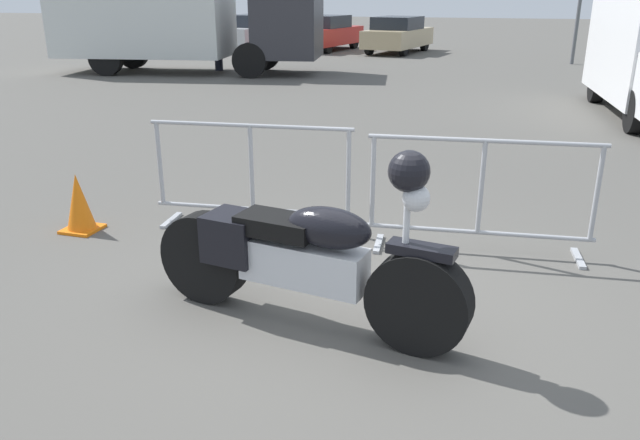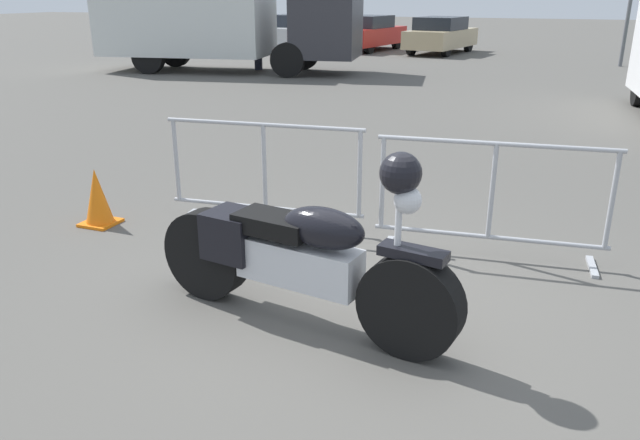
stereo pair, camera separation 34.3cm
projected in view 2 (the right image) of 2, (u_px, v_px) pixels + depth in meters
ground_plane at (354, 310)px, 4.71m from camera, size 120.00×120.00×0.00m
motorcycle at (299, 256)px, 4.37m from camera, size 2.40×0.57×1.36m
crowd_barrier_near at (265, 174)px, 6.22m from camera, size 2.03×0.63×1.07m
crowd_barrier_far at (491, 200)px, 5.46m from camera, size 2.03×0.63×1.07m
box_truck at (214, 15)px, 18.45m from camera, size 7.97×3.55×2.98m
parked_car_silver at (297, 32)px, 26.39m from camera, size 2.32×4.35×1.40m
parked_car_red at (368, 33)px, 25.60m from camera, size 2.29×4.31×1.39m
parked_car_tan at (441, 35)px, 24.36m from camera, size 2.28×4.28×1.38m
pedestrian at (258, 39)px, 19.11m from camera, size 0.48×0.48×1.69m
traffic_cone at (97, 198)px, 6.36m from camera, size 0.34×0.34×0.59m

